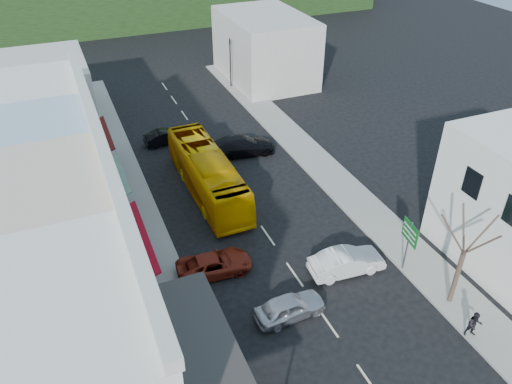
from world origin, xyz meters
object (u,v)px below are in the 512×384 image
(car_red, at_px, (215,263))
(pedestrian_left, at_px, (140,263))
(bus, at_px, (207,174))
(car_silver, at_px, (290,307))
(street_tree, at_px, (464,254))
(traffic_signal, at_px, (230,63))
(direction_sign, at_px, (407,247))
(car_white, at_px, (347,263))
(pedestrian_right, at_px, (475,324))

(car_red, xyz_separation_m, pedestrian_left, (-4.09, 1.39, 0.30))
(bus, distance_m, car_red, 8.75)
(car_silver, distance_m, street_tree, 9.47)
(bus, distance_m, traffic_signal, 20.46)
(direction_sign, bearing_deg, bus, 131.70)
(car_white, bearing_deg, pedestrian_right, -149.23)
(car_red, bearing_deg, traffic_signal, -19.20)
(car_white, bearing_deg, car_silver, 115.92)
(car_red, bearing_deg, street_tree, -120.17)
(car_red, height_order, pedestrian_left, pedestrian_left)
(pedestrian_right, xyz_separation_m, street_tree, (0.64, 2.37, 2.55))
(car_silver, xyz_separation_m, traffic_signal, (8.30, 31.73, 1.96))
(car_red, xyz_separation_m, traffic_signal, (10.91, 26.93, 1.96))
(pedestrian_right, distance_m, traffic_signal, 36.67)
(direction_sign, height_order, street_tree, street_tree)
(car_red, bearing_deg, direction_sign, -108.88)
(car_white, distance_m, street_tree, 6.60)
(traffic_signal, bearing_deg, pedestrian_left, 81.71)
(pedestrian_left, distance_m, traffic_signal, 29.67)
(bus, bearing_deg, car_silver, -89.40)
(car_white, bearing_deg, direction_sign, -106.72)
(traffic_signal, bearing_deg, car_red, 90.09)
(pedestrian_left, xyz_separation_m, traffic_signal, (15.00, 25.54, 1.66))
(pedestrian_right, relative_size, traffic_signal, 0.32)
(pedestrian_left, height_order, traffic_signal, traffic_signal)
(pedestrian_left, height_order, pedestrian_right, same)
(pedestrian_right, height_order, street_tree, street_tree)
(pedestrian_left, bearing_deg, direction_sign, -109.41)
(street_tree, height_order, traffic_signal, street_tree)
(pedestrian_left, height_order, direction_sign, direction_sign)
(bus, height_order, direction_sign, direction_sign)
(car_red, height_order, street_tree, street_tree)
(street_tree, bearing_deg, direction_sign, 104.70)
(bus, xyz_separation_m, pedestrian_left, (-6.41, -7.01, -0.55))
(street_tree, bearing_deg, bus, 119.67)
(car_silver, height_order, direction_sign, direction_sign)
(street_tree, xyz_separation_m, traffic_signal, (-0.36, 34.26, -0.90))
(car_white, height_order, pedestrian_right, pedestrian_right)
(pedestrian_left, relative_size, direction_sign, 0.47)
(car_red, bearing_deg, car_silver, -148.67)
(bus, xyz_separation_m, car_red, (-2.31, -8.40, -0.85))
(bus, distance_m, pedestrian_left, 9.51)
(car_white, xyz_separation_m, traffic_signal, (3.67, 29.88, 1.96))
(car_silver, height_order, traffic_signal, traffic_signal)
(bus, bearing_deg, direction_sign, -57.76)
(bus, relative_size, car_red, 2.52)
(street_tree, relative_size, traffic_signal, 1.34)
(pedestrian_right, distance_m, direction_sign, 5.60)
(bus, height_order, pedestrian_right, bus)
(car_white, distance_m, traffic_signal, 30.16)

